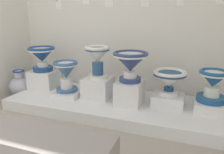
{
  "coord_description": "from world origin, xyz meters",
  "views": [
    {
      "loc": [
        2.57,
        -0.53,
        1.18
      ],
      "look_at": [
        1.66,
        1.96,
        0.44
      ],
      "focal_mm": 35.14,
      "sensor_mm": 36.0,
      "label": 1
    }
  ],
  "objects": [
    {
      "name": "antique_toilet_central_ornate",
      "position": [
        0.57,
        2.02,
        0.64
      ],
      "size": [
        0.38,
        0.38,
        0.35
      ],
      "color": "navy",
      "rests_on": "plinth_block_central_ornate"
    },
    {
      "name": "plinth_block_pale_glazed",
      "position": [
        1.9,
        1.92,
        0.28
      ],
      "size": [
        0.3,
        0.37,
        0.28
      ],
      "primitive_type": "cube",
      "color": "white",
      "rests_on": "display_platform"
    },
    {
      "name": "info_placard_fourth",
      "position": [
        1.93,
        2.48,
        1.37
      ],
      "size": [
        0.11,
        0.01,
        0.16
      ],
      "color": "white"
    },
    {
      "name": "decorative_vase_companion",
      "position": [
        0.2,
        1.93,
        0.18
      ],
      "size": [
        0.31,
        0.31,
        0.41
      ],
      "color": "navy",
      "rests_on": "ground_plane"
    },
    {
      "name": "antique_toilet_squat_floral",
      "position": [
        1.04,
        1.89,
        0.46
      ],
      "size": [
        0.32,
        0.32,
        0.41
      ],
      "color": "#3F6997",
      "rests_on": "plinth_block_squat_floral"
    },
    {
      "name": "display_platform",
      "position": [
        1.69,
        1.96,
        0.07
      ],
      "size": [
        2.73,
        1.01,
        0.14
      ],
      "primitive_type": "cube",
      "color": "white",
      "rests_on": "ground_plane"
    },
    {
      "name": "plinth_block_squat_floral",
      "position": [
        1.04,
        1.89,
        0.17
      ],
      "size": [
        0.39,
        0.33,
        0.07
      ],
      "primitive_type": "cube",
      "color": "white",
      "rests_on": "display_platform"
    },
    {
      "name": "plinth_block_central_ornate",
      "position": [
        0.57,
        2.02,
        0.27
      ],
      "size": [
        0.39,
        0.3,
        0.27
      ],
      "primitive_type": "cube",
      "color": "white",
      "rests_on": "display_platform"
    },
    {
      "name": "plinth_block_rightmost",
      "position": [
        2.35,
        2.03,
        0.2
      ],
      "size": [
        0.37,
        0.32,
        0.13
      ],
      "primitive_type": "cube",
      "color": "white",
      "rests_on": "display_platform"
    },
    {
      "name": "plinth_block_slender_white",
      "position": [
        1.45,
        2.0,
        0.27
      ],
      "size": [
        0.35,
        0.36,
        0.26
      ],
      "primitive_type": "cube",
      "color": "white",
      "rests_on": "display_platform"
    },
    {
      "name": "antique_toilet_leftmost",
      "position": [
        2.82,
        2.03,
        0.47
      ],
      "size": [
        0.32,
        0.32,
        0.36
      ],
      "color": "#1E528B",
      "rests_on": "plinth_block_leftmost"
    },
    {
      "name": "antique_toilet_pale_glazed",
      "position": [
        1.9,
        1.92,
        0.66
      ],
      "size": [
        0.42,
        0.42,
        0.36
      ],
      "color": "navy",
      "rests_on": "plinth_block_pale_glazed"
    },
    {
      "name": "antique_toilet_rightmost",
      "position": [
        2.35,
        2.03,
        0.47
      ],
      "size": [
        0.4,
        0.4,
        0.3
      ],
      "color": "white",
      "rests_on": "plinth_block_rightmost"
    },
    {
      "name": "info_placard_third",
      "position": [
        1.42,
        2.48,
        1.38
      ],
      "size": [
        0.13,
        0.01,
        0.16
      ],
      "color": "white"
    },
    {
      "name": "plinth_block_leftmost",
      "position": [
        2.82,
        2.03,
        0.2
      ],
      "size": [
        0.35,
        0.38,
        0.11
      ],
      "primitive_type": "cube",
      "color": "white",
      "rests_on": "display_platform"
    },
    {
      "name": "info_placard_first",
      "position": [
        0.61,
        2.48,
        1.36
      ],
      "size": [
        0.1,
        0.01,
        0.16
      ],
      "color": "white"
    },
    {
      "name": "antique_toilet_slender_white",
      "position": [
        1.45,
        2.0,
        0.68
      ],
      "size": [
        0.33,
        0.33,
        0.42
      ],
      "color": "white",
      "rests_on": "plinth_block_slender_white"
    }
  ]
}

